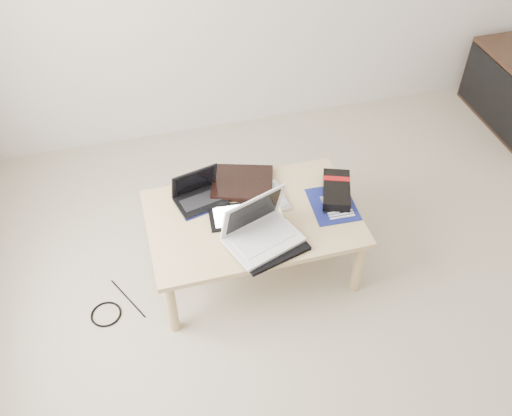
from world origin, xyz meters
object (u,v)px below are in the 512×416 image
object	(u,v)px
white_laptop	(260,230)
gpu_box	(336,191)
netbook	(199,195)
coffee_table	(253,223)

from	to	relation	value
white_laptop	gpu_box	size ratio (longest dim) A/B	1.29
netbook	white_laptop	world-z (taller)	white_laptop
coffee_table	netbook	bearing A→B (deg)	141.56
coffee_table	gpu_box	xyz separation A→B (m)	(0.48, 0.04, 0.08)
netbook	white_laptop	xyz separation A→B (m)	(0.24, -0.37, 0.03)
coffee_table	gpu_box	world-z (taller)	gpu_box
netbook	white_laptop	distance (m)	0.44
white_laptop	coffee_table	bearing A→B (deg)	87.56
coffee_table	netbook	distance (m)	0.33
coffee_table	gpu_box	size ratio (longest dim) A/B	3.43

